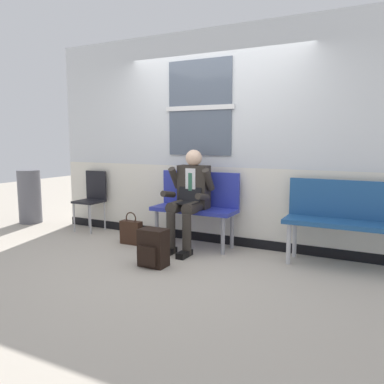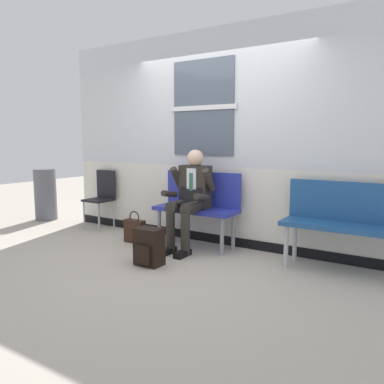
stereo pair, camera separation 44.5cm
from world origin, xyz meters
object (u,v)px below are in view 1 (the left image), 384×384
(bench_empty, at_px, (345,216))
(backpack, at_px, (153,248))
(person_seated, at_px, (189,196))
(folding_chair, at_px, (93,195))
(trash_bin, at_px, (30,197))
(bench_with_person, at_px, (196,203))
(handbag, at_px, (131,232))

(bench_empty, bearing_deg, backpack, -151.99)
(person_seated, xyz_separation_m, folding_chair, (-1.82, 0.26, -0.14))
(person_seated, distance_m, trash_bin, 3.13)
(trash_bin, bearing_deg, backpack, -17.40)
(bench_with_person, relative_size, bench_empty, 0.87)
(bench_with_person, height_order, handbag, bench_with_person)
(person_seated, relative_size, handbag, 2.90)
(backpack, height_order, folding_chair, folding_chair)
(folding_chair, distance_m, trash_bin, 1.31)
(bench_with_person, relative_size, backpack, 2.65)
(handbag, bearing_deg, folding_chair, 158.16)
(bench_with_person, height_order, trash_bin, bench_with_person)
(bench_with_person, xyz_separation_m, backpack, (-0.03, -0.99, -0.37))
(folding_chair, height_order, trash_bin, folding_chair)
(bench_with_person, bearing_deg, trash_bin, -179.53)
(folding_chair, bearing_deg, bench_empty, -0.90)
(bench_with_person, distance_m, person_seated, 0.23)
(bench_with_person, distance_m, backpack, 1.06)
(bench_empty, distance_m, folding_chair, 3.64)
(bench_empty, height_order, person_seated, person_seated)
(folding_chair, bearing_deg, bench_with_person, -1.75)
(person_seated, bearing_deg, bench_with_person, 90.00)
(bench_with_person, xyz_separation_m, trash_bin, (-3.12, -0.03, -0.13))
(bench_with_person, height_order, bench_empty, bench_with_person)
(handbag, xyz_separation_m, trash_bin, (-2.32, 0.33, 0.28))
(backpack, distance_m, handbag, 1.00)
(person_seated, relative_size, folding_chair, 1.39)
(person_seated, bearing_deg, trash_bin, 176.74)
(bench_empty, height_order, handbag, bench_empty)
(bench_empty, bearing_deg, handbag, -172.40)
(bench_empty, bearing_deg, person_seated, -173.69)
(bench_empty, bearing_deg, trash_bin, -179.72)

